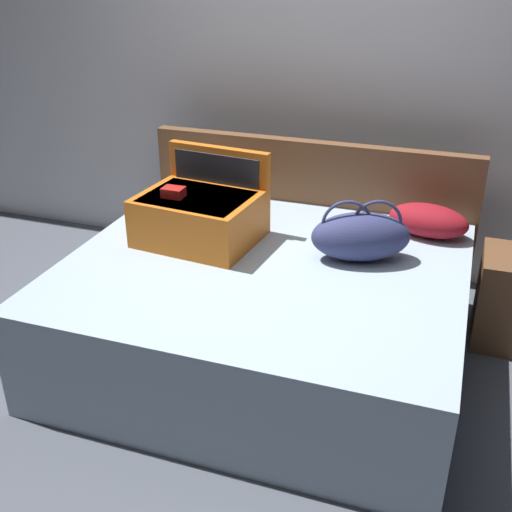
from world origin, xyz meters
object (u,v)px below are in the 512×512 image
(bed, at_px, (264,311))
(pillow_near_headboard, at_px, (428,220))
(duffel_bag, at_px, (361,236))
(hard_case_large, at_px, (200,213))
(pillow_center_head, at_px, (208,192))

(bed, distance_m, pillow_near_headboard, 1.01)
(duffel_bag, bearing_deg, bed, -154.83)
(hard_case_large, height_order, pillow_center_head, hard_case_large)
(hard_case_large, height_order, pillow_near_headboard, hard_case_large)
(hard_case_large, distance_m, pillow_center_head, 0.45)
(duffel_bag, height_order, pillow_near_headboard, duffel_bag)
(hard_case_large, bearing_deg, duffel_bag, 8.71)
(pillow_near_headboard, bearing_deg, hard_case_large, -158.47)
(hard_case_large, xyz_separation_m, pillow_near_headboard, (1.13, 0.45, -0.07))
(bed, xyz_separation_m, pillow_center_head, (-0.55, 0.58, 0.38))
(bed, bearing_deg, duffel_bag, 25.17)
(hard_case_large, relative_size, pillow_center_head, 1.64)
(hard_case_large, bearing_deg, bed, -15.69)
(pillow_near_headboard, distance_m, pillow_center_head, 1.27)
(bed, bearing_deg, hard_case_large, 158.43)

